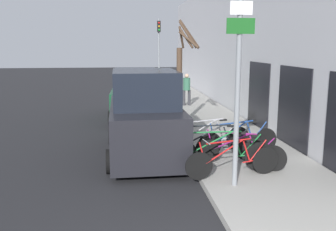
% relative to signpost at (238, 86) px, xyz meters
% --- Properties ---
extents(ground_plane, '(80.00, 80.00, 0.00)m').
position_rel_signpost_xyz_m(ground_plane, '(-1.64, 7.65, -2.29)').
color(ground_plane, black).
extents(sidewalk_curb, '(3.20, 32.00, 0.15)m').
position_rel_signpost_xyz_m(sidewalk_curb, '(0.96, 10.45, -2.21)').
color(sidewalk_curb, '#9E9B93').
rests_on(sidewalk_curb, ground).
extents(building_facade, '(0.23, 32.00, 6.50)m').
position_rel_signpost_xyz_m(building_facade, '(2.71, 10.37, 0.94)').
color(building_facade, '#BCBCC1').
rests_on(building_facade, ground).
extents(signpost, '(0.57, 0.13, 3.95)m').
position_rel_signpost_xyz_m(signpost, '(0.00, 0.00, 0.00)').
color(signpost, gray).
rests_on(signpost, sidewalk_curb).
extents(bicycle_0, '(2.24, 0.48, 0.88)m').
position_rel_signpost_xyz_m(bicycle_0, '(0.11, 0.51, -1.76)').
color(bicycle_0, black).
rests_on(bicycle_0, sidewalk_curb).
extents(bicycle_1, '(2.48, 0.64, 0.98)m').
position_rel_signpost_xyz_m(bicycle_1, '(-0.04, 0.97, -1.72)').
color(bicycle_1, black).
rests_on(bicycle_1, sidewalk_curb).
extents(bicycle_2, '(1.96, 1.25, 0.87)m').
position_rel_signpost_xyz_m(bicycle_2, '(0.47, 1.22, -1.76)').
color(bicycle_2, black).
rests_on(bicycle_2, sidewalk_curb).
extents(bicycle_3, '(2.51, 0.54, 0.97)m').
position_rel_signpost_xyz_m(bicycle_3, '(-0.07, 1.76, -1.72)').
color(bicycle_3, black).
rests_on(bicycle_3, sidewalk_curb).
extents(bicycle_4, '(2.33, 0.56, 0.94)m').
position_rel_signpost_xyz_m(bicycle_4, '(0.77, 2.23, -1.74)').
color(bicycle_4, black).
rests_on(bicycle_4, sidewalk_curb).
extents(bicycle_5, '(2.53, 0.56, 0.96)m').
position_rel_signpost_xyz_m(bicycle_5, '(-0.05, 2.45, -1.73)').
color(bicycle_5, black).
rests_on(bicycle_5, sidewalk_curb).
extents(parked_car_0, '(2.15, 4.44, 2.43)m').
position_rel_signpost_xyz_m(parked_car_0, '(-1.75, 2.85, -1.19)').
color(parked_car_0, black).
rests_on(parked_car_0, ground).
extents(parked_car_1, '(2.22, 4.48, 2.15)m').
position_rel_signpost_xyz_m(parked_car_1, '(-1.83, 8.39, -1.31)').
color(parked_car_1, '#144728').
rests_on(parked_car_1, ground).
extents(pedestrian_near, '(0.42, 0.35, 1.58)m').
position_rel_signpost_xyz_m(pedestrian_near, '(0.79, 10.88, -1.22)').
color(pedestrian_near, '#333338').
rests_on(pedestrian_near, sidewalk_curb).
extents(street_tree, '(0.86, 1.37, 3.85)m').
position_rel_signpost_xyz_m(street_tree, '(-0.26, 5.93, -0.29)').
color(street_tree, '#4C3828').
rests_on(street_tree, sidewalk_curb).
extents(traffic_light, '(0.20, 0.30, 4.50)m').
position_rel_signpost_xyz_m(traffic_light, '(-0.19, 15.01, 0.75)').
color(traffic_light, gray).
rests_on(traffic_light, sidewalk_curb).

